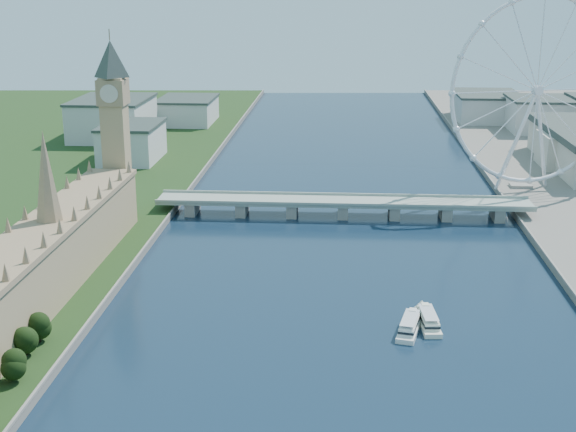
{
  "coord_description": "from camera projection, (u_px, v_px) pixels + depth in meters",
  "views": [
    {
      "loc": [
        -1.27,
        -157.19,
        133.34
      ],
      "look_at": [
        -26.46,
        210.0,
        25.55
      ],
      "focal_mm": 50.0,
      "sensor_mm": 36.0,
      "label": 1
    }
  ],
  "objects": [
    {
      "name": "city_skyline",
      "position": [
        388.0,
        117.0,
        716.79
      ],
      "size": [
        505.0,
        280.0,
        32.0
      ],
      "color": "beige",
      "rests_on": "ground"
    },
    {
      "name": "parliament_range",
      "position": [
        53.0,
        252.0,
        353.87
      ],
      "size": [
        24.0,
        200.0,
        70.0
      ],
      "color": "tan",
      "rests_on": "ground"
    },
    {
      "name": "london_eye",
      "position": [
        537.0,
        91.0,
        501.0
      ],
      "size": [
        113.6,
        39.12,
        124.3
      ],
      "color": "silver",
      "rests_on": "ground"
    },
    {
      "name": "tour_boat_near",
      "position": [
        428.0,
        326.0,
        323.27
      ],
      "size": [
        9.48,
        29.22,
        6.34
      ],
      "primitive_type": null,
      "rotation": [
        0.0,
        0.0,
        0.08
      ],
      "color": "white",
      "rests_on": "ground"
    },
    {
      "name": "tour_boat_far",
      "position": [
        409.0,
        331.0,
        317.99
      ],
      "size": [
        13.62,
        29.88,
        6.39
      ],
      "primitive_type": null,
      "rotation": [
        0.0,
        0.0,
        -0.22
      ],
      "color": "silver",
      "rests_on": "ground"
    },
    {
      "name": "westminster_bridge",
      "position": [
        343.0,
        205.0,
        473.26
      ],
      "size": [
        220.0,
        22.0,
        9.5
      ],
      "color": "gray",
      "rests_on": "ground"
    },
    {
      "name": "big_ben",
      "position": [
        114.0,
        107.0,
        443.76
      ],
      "size": [
        20.02,
        20.02,
        110.0
      ],
      "color": "tan",
      "rests_on": "ground"
    }
  ]
}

